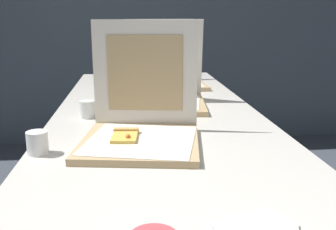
# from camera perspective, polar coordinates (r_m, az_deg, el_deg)

# --- Properties ---
(table) EXTENTS (0.87, 2.44, 0.76)m
(table) POSITION_cam_1_polar(r_m,az_deg,el_deg) (1.58, -1.37, -2.05)
(table) COLOR beige
(table) RESTS_ON ground
(pizza_box_front) EXTENTS (0.42, 0.42, 0.39)m
(pizza_box_front) POSITION_cam_1_polar(r_m,az_deg,el_deg) (1.27, -4.02, -1.56)
(pizza_box_front) COLOR tan
(pizza_box_front) RESTS_ON table
(pizza_box_middle) EXTENTS (0.40, 0.41, 0.39)m
(pizza_box_middle) POSITION_cam_1_polar(r_m,az_deg,el_deg) (1.78, -0.65, 3.23)
(pizza_box_middle) COLOR tan
(pizza_box_middle) RESTS_ON table
(pizza_box_back) EXTENTS (0.39, 0.49, 0.38)m
(pizza_box_back) POSITION_cam_1_polar(r_m,az_deg,el_deg) (2.30, 0.36, 5.82)
(pizza_box_back) COLOR tan
(pizza_box_back) RESTS_ON table
(cup_white_near_left) EXTENTS (0.06, 0.06, 0.07)m
(cup_white_near_left) POSITION_cam_1_polar(r_m,az_deg,el_deg) (1.23, -18.68, -3.90)
(cup_white_near_left) COLOR white
(cup_white_near_left) RESTS_ON table
(cup_white_mid) EXTENTS (0.06, 0.06, 0.07)m
(cup_white_mid) POSITION_cam_1_polar(r_m,az_deg,el_deg) (1.60, -11.83, 0.84)
(cup_white_mid) COLOR white
(cup_white_mid) RESTS_ON table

